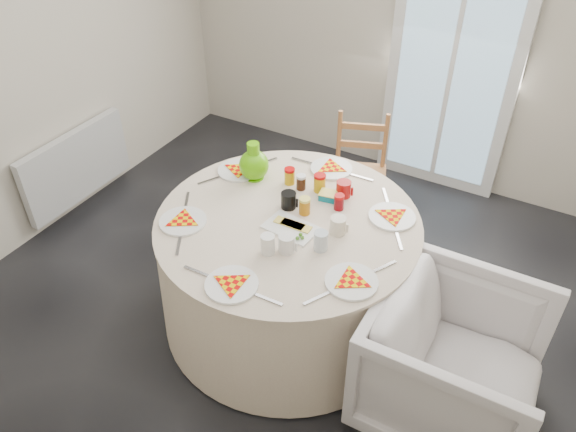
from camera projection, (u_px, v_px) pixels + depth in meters
The scene contains 14 objects.
floor at pixel (280, 307), 3.70m from camera, with size 4.00×4.00×0.00m, color black.
wall_back at pixel (410, 20), 4.28m from camera, with size 4.00×0.02×2.60m, color #BCB5A3.
wall_left at pixel (15, 59), 3.67m from camera, with size 0.02×4.00×2.60m, color #BCB5A3.
glass_door at pixel (454, 64), 4.24m from camera, with size 1.00×0.08×2.10m, color silver.
radiator at pixel (77, 166), 4.35m from camera, with size 0.07×1.00×0.55m, color silver.
table at pixel (288, 271), 3.43m from camera, with size 1.57×1.57×0.79m, color beige.
wooden_chair at pixel (359, 172), 4.12m from camera, with size 0.40×0.38×0.89m, color #A36039, non-canonical shape.
armchair at pixel (454, 363), 2.87m from camera, with size 0.83×0.78×0.86m, color silver.
place_settings at pixel (288, 220), 3.18m from camera, with size 1.46×1.46×0.03m, color white, non-canonical shape.
jar_cluster at pixel (312, 188), 3.35m from camera, with size 0.43×0.22×0.13m, color #995A10, non-canonical shape.
butter_tub at pixel (329, 197), 3.33m from camera, with size 0.12×0.09×0.05m, color #09718C.
green_pitcher at pixel (254, 164), 3.47m from camera, with size 0.19×0.19×0.24m, color #53B606, non-canonical shape.
cheese_platter at pixel (291, 229), 3.12m from camera, with size 0.29×0.19×0.04m, color silver, non-canonical shape.
mugs_glasses at pixel (306, 222), 3.10m from camera, with size 0.67×0.67×0.12m, color gray, non-canonical shape.
Camera 1 is at (1.29, -2.20, 2.74)m, focal length 35.00 mm.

